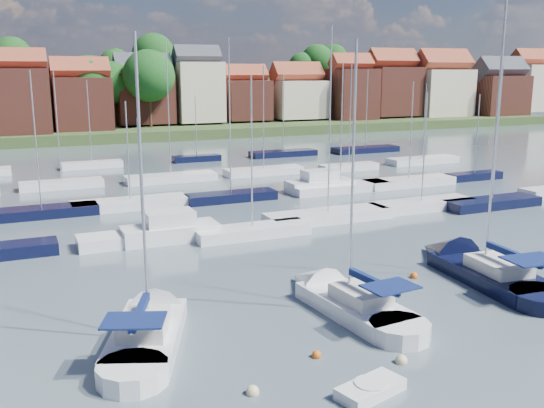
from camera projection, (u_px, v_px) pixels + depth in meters
name	position (u px, v px, depth m)	size (l,w,h in m)	color
ground	(173.00, 188.00, 64.54)	(260.00, 260.00, 0.00)	#3F4D55
sailboat_left	(151.00, 326.00, 28.90)	(6.76, 11.39, 15.08)	silver
sailboat_centre	(340.00, 299.00, 32.19)	(3.96, 11.19, 14.92)	silver
sailboat_navy	(472.00, 267.00, 37.42)	(4.45, 13.12, 17.79)	black
tender	(370.00, 389.00, 23.38)	(3.04, 2.00, 0.60)	silver
buoy_b	(252.00, 394.00, 23.47)	(0.52, 0.52, 0.52)	beige
buoy_c	(317.00, 357.00, 26.48)	(0.43, 0.43, 0.43)	#D85914
buoy_d	(401.00, 363.00, 25.97)	(0.52, 0.52, 0.52)	beige
buoy_e	(414.00, 278.00, 36.61)	(0.50, 0.50, 0.50)	#D85914
marina_field	(203.00, 191.00, 60.85)	(79.62, 41.41, 15.93)	silver
far_shore_town	(85.00, 102.00, 147.37)	(212.46, 90.00, 22.27)	#374824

